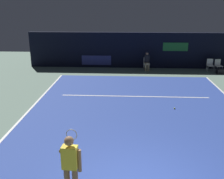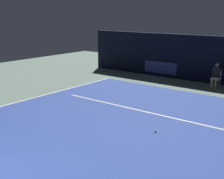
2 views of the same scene
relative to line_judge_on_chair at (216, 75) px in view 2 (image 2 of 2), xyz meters
name	(u,v)px [view 2 (image 2 of 2)]	position (x,y,z in m)	size (l,w,h in m)	color
ground_plane	(104,125)	(-1.00, -7.90, -0.69)	(30.09, 30.09, 0.00)	slate
court_surface	(104,125)	(-1.00, -7.90, -0.68)	(9.66, 12.26, 0.01)	#2D479E
line_sideline_right	(21,101)	(-5.78, -7.90, -0.67)	(0.10, 12.26, 0.01)	white
line_service	(138,110)	(-1.00, -5.75, -0.67)	(7.53, 0.10, 0.01)	white
back_wall	(205,59)	(-1.01, 0.88, 0.61)	(15.41, 0.33, 2.60)	black
line_judge_on_chair	(216,75)	(0.00, 0.00, 0.00)	(0.46, 0.55, 1.32)	white
tennis_ball	(156,131)	(0.75, -7.37, -0.64)	(0.07, 0.07, 0.07)	#CCE033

